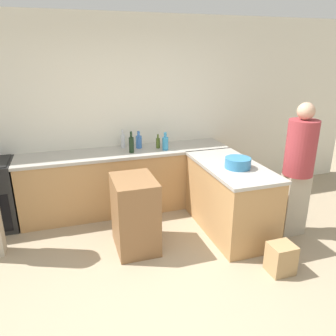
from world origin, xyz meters
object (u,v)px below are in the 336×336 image
olive_oil_bottle (158,143)px  paper_bag (281,258)px  person_at_peninsula (298,167)px  island_table (135,214)px  wine_bottle_dark (131,144)px  water_bottle_blue (139,141)px  vinegar_bottle_clear (123,141)px  dish_soap_bottle (165,143)px  mixing_bowl (238,163)px

olive_oil_bottle → paper_bag: olive_oil_bottle is taller
olive_oil_bottle → person_at_peninsula: (1.36, -1.33, -0.07)m
island_table → paper_bag: size_ratio=2.66×
island_table → olive_oil_bottle: (0.59, 1.04, 0.53)m
wine_bottle_dark → person_at_peninsula: size_ratio=0.18×
olive_oil_bottle → wine_bottle_dark: 0.42m
water_bottle_blue → vinegar_bottle_clear: (-0.22, 0.08, 0.01)m
olive_oil_bottle → dish_soap_bottle: 0.14m
wine_bottle_dark → island_table: bearing=-100.7°
mixing_bowl → olive_oil_bottle: bearing=120.6°
vinegar_bottle_clear → person_at_peninsula: bearing=-39.3°
vinegar_bottle_clear → island_table: bearing=-95.2°
dish_soap_bottle → wine_bottle_dark: wine_bottle_dark is taller
olive_oil_bottle → person_at_peninsula: 1.91m
vinegar_bottle_clear → dish_soap_bottle: vinegar_bottle_clear is taller
dish_soap_bottle → olive_oil_bottle: bearing=121.1°
island_table → vinegar_bottle_clear: bearing=84.8°
wine_bottle_dark → water_bottle_blue: bearing=52.5°
mixing_bowl → person_at_peninsula: person_at_peninsula is taller
person_at_peninsula → wine_bottle_dark: bearing=145.3°
olive_oil_bottle → wine_bottle_dark: wine_bottle_dark is taller
mixing_bowl → paper_bag: 1.17m
water_bottle_blue → paper_bag: (1.01, -2.06, -0.82)m
wine_bottle_dark → olive_oil_bottle: bearing=14.1°
water_bottle_blue → paper_bag: size_ratio=0.75×
wine_bottle_dark → mixing_bowl: bearing=-43.5°
person_at_peninsula → paper_bag: size_ratio=5.10×
wine_bottle_dark → vinegar_bottle_clear: bearing=103.7°
island_table → vinegar_bottle_clear: size_ratio=3.28×
olive_oil_bottle → mixing_bowl: bearing=-59.4°
paper_bag → vinegar_bottle_clear: bearing=119.7°
paper_bag → mixing_bowl: bearing=96.0°
paper_bag → person_at_peninsula: bearing=46.5°
water_bottle_blue → dish_soap_bottle: (0.33, -0.21, 0.00)m
water_bottle_blue → person_at_peninsula: (1.63, -1.42, -0.09)m
wine_bottle_dark → paper_bag: wine_bottle_dark is taller
wine_bottle_dark → paper_bag: bearing=-58.2°
dish_soap_bottle → paper_bag: bearing=-69.9°
island_table → water_bottle_blue: 1.30m
person_at_peninsula → vinegar_bottle_clear: bearing=140.7°
water_bottle_blue → olive_oil_bottle: size_ratio=1.22×
olive_oil_bottle → water_bottle_blue: bearing=161.1°
water_bottle_blue → person_at_peninsula: bearing=-41.1°
person_at_peninsula → island_table: bearing=171.6°
vinegar_bottle_clear → olive_oil_bottle: 0.51m
vinegar_bottle_clear → olive_oil_bottle: (0.48, -0.17, -0.03)m
water_bottle_blue → olive_oil_bottle: (0.26, -0.09, -0.02)m
vinegar_bottle_clear → olive_oil_bottle: vinegar_bottle_clear is taller
island_table → dish_soap_bottle: 1.26m
water_bottle_blue → island_table: bearing=-106.0°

